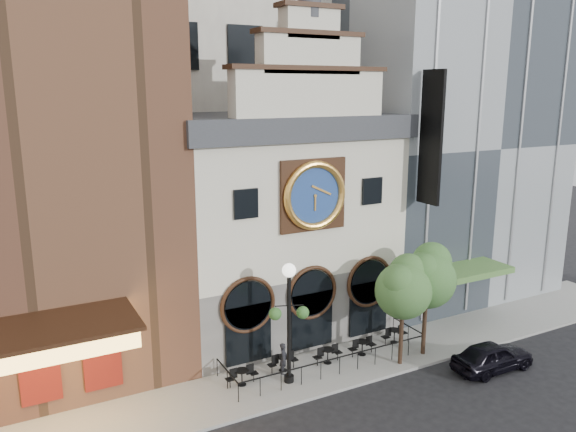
% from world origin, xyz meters
% --- Properties ---
extents(ground, '(120.00, 120.00, 0.00)m').
position_xyz_m(ground, '(0.00, 0.00, 0.00)').
color(ground, black).
rests_on(ground, ground).
extents(sidewalk, '(44.00, 5.00, 0.15)m').
position_xyz_m(sidewalk, '(0.00, 2.50, 0.07)').
color(sidewalk, gray).
rests_on(sidewalk, ground).
extents(clock_building, '(12.60, 8.78, 18.65)m').
position_xyz_m(clock_building, '(0.00, 7.82, 6.69)').
color(clock_building, '#605E5B').
rests_on(clock_building, ground).
extents(theater_building, '(14.00, 15.60, 25.00)m').
position_xyz_m(theater_building, '(-13.00, 9.96, 12.60)').
color(theater_building, brown).
rests_on(theater_building, ground).
extents(retail_building, '(14.00, 14.40, 20.00)m').
position_xyz_m(retail_building, '(12.99, 9.99, 10.14)').
color(retail_building, gray).
rests_on(retail_building, ground).
extents(cafe_railing, '(10.60, 2.60, 0.90)m').
position_xyz_m(cafe_railing, '(0.00, 2.50, 0.60)').
color(cafe_railing, black).
rests_on(cafe_railing, sidewalk).
extents(bistro_0, '(1.58, 0.68, 0.90)m').
position_xyz_m(bistro_0, '(-4.58, 2.48, 0.61)').
color(bistro_0, black).
rests_on(bistro_0, sidewalk).
extents(bistro_1, '(1.58, 0.68, 0.90)m').
position_xyz_m(bistro_1, '(-2.26, 2.80, 0.61)').
color(bistro_1, black).
rests_on(bistro_1, sidewalk).
extents(bistro_2, '(1.58, 0.68, 0.90)m').
position_xyz_m(bistro_2, '(0.09, 2.44, 0.61)').
color(bistro_2, black).
rests_on(bistro_2, sidewalk).
extents(bistro_3, '(1.58, 0.68, 0.90)m').
position_xyz_m(bistro_3, '(2.16, 2.38, 0.61)').
color(bistro_3, black).
rests_on(bistro_3, sidewalk).
extents(bistro_4, '(1.58, 0.68, 0.90)m').
position_xyz_m(bistro_4, '(4.54, 2.74, 0.61)').
color(bistro_4, black).
rests_on(bistro_4, sidewalk).
extents(car_right, '(4.38, 1.86, 1.48)m').
position_xyz_m(car_right, '(7.08, -1.74, 0.74)').
color(car_right, black).
rests_on(car_right, ground).
extents(pedestrian, '(0.65, 0.68, 1.56)m').
position_xyz_m(pedestrian, '(-2.35, 2.57, 0.93)').
color(pedestrian, black).
rests_on(pedestrian, sidewalk).
extents(lamppost, '(1.79, 1.05, 5.84)m').
position_xyz_m(lamppost, '(-2.49, 1.73, 3.76)').
color(lamppost, black).
rests_on(lamppost, sidewalk).
extents(tree_left, '(2.90, 2.79, 5.58)m').
position_xyz_m(tree_left, '(3.36, 0.75, 4.24)').
color(tree_left, '#382619').
rests_on(tree_left, sidewalk).
extents(tree_right, '(3.04, 2.93, 5.86)m').
position_xyz_m(tree_right, '(5.12, 1.06, 4.45)').
color(tree_right, '#382619').
rests_on(tree_right, sidewalk).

